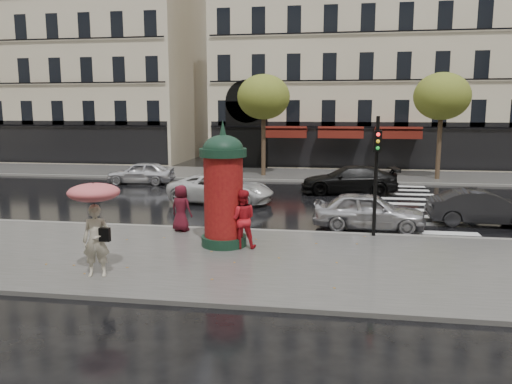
% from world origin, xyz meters
% --- Properties ---
extents(ground, '(160.00, 160.00, 0.00)m').
position_xyz_m(ground, '(0.00, 0.00, 0.00)').
color(ground, black).
rests_on(ground, ground).
extents(near_sidewalk, '(90.00, 7.00, 0.12)m').
position_xyz_m(near_sidewalk, '(0.00, -0.50, 0.06)').
color(near_sidewalk, '#474744').
rests_on(near_sidewalk, ground).
extents(far_sidewalk, '(90.00, 6.00, 0.12)m').
position_xyz_m(far_sidewalk, '(0.00, 19.00, 0.06)').
color(far_sidewalk, '#474744').
rests_on(far_sidewalk, ground).
extents(near_kerb, '(90.00, 0.25, 0.14)m').
position_xyz_m(near_kerb, '(0.00, 3.00, 0.07)').
color(near_kerb, slate).
rests_on(near_kerb, ground).
extents(far_kerb, '(90.00, 0.25, 0.14)m').
position_xyz_m(far_kerb, '(0.00, 16.00, 0.07)').
color(far_kerb, slate).
rests_on(far_kerb, ground).
extents(zebra_crossing, '(3.60, 11.75, 0.01)m').
position_xyz_m(zebra_crossing, '(6.00, 9.60, 0.01)').
color(zebra_crossing, silver).
rests_on(zebra_crossing, ground).
extents(bldg_far_corner, '(26.00, 14.00, 22.90)m').
position_xyz_m(bldg_far_corner, '(6.00, 30.00, 11.31)').
color(bldg_far_corner, '#B7A88C').
rests_on(bldg_far_corner, ground).
extents(bldg_far_left, '(24.00, 14.00, 22.90)m').
position_xyz_m(bldg_far_left, '(-22.00, 30.00, 11.31)').
color(bldg_far_left, '#B7A88C').
rests_on(bldg_far_left, ground).
extents(tree_far_left, '(3.40, 3.40, 6.64)m').
position_xyz_m(tree_far_left, '(-2.00, 18.00, 5.17)').
color(tree_far_left, '#38281C').
rests_on(tree_far_left, ground).
extents(tree_far_right, '(3.40, 3.40, 6.64)m').
position_xyz_m(tree_far_right, '(9.00, 18.00, 5.17)').
color(tree_far_right, '#38281C').
rests_on(tree_far_right, ground).
extents(woman_umbrella, '(1.31, 1.31, 2.53)m').
position_xyz_m(woman_umbrella, '(-3.44, -2.63, 1.78)').
color(woman_umbrella, '#B9B099').
rests_on(woman_umbrella, near_sidewalk).
extents(woman_red, '(1.01, 0.85, 1.85)m').
position_xyz_m(woman_red, '(-0.20, 0.60, 1.04)').
color(woman_red, red).
rests_on(woman_red, near_sidewalk).
extents(man_burgundy, '(0.94, 0.77, 1.66)m').
position_xyz_m(man_burgundy, '(-2.74, 2.40, 0.95)').
color(man_burgundy, '#4B0F1A').
rests_on(man_burgundy, near_sidewalk).
extents(morris_column, '(1.48, 1.48, 3.97)m').
position_xyz_m(morris_column, '(-0.83, 0.80, 2.02)').
color(morris_column, black).
rests_on(morris_column, near_sidewalk).
extents(traffic_light, '(0.26, 0.38, 4.07)m').
position_xyz_m(traffic_light, '(4.00, 2.72, 2.59)').
color(traffic_light, black).
rests_on(traffic_light, near_sidewalk).
extents(car_silver, '(4.17, 1.86, 1.39)m').
position_xyz_m(car_silver, '(3.91, 4.20, 0.70)').
color(car_silver, '#ACACB0').
rests_on(car_silver, ground).
extents(car_darkgrey, '(4.12, 1.46, 1.35)m').
position_xyz_m(car_darkgrey, '(8.30, 5.61, 0.68)').
color(car_darkgrey, black).
rests_on(car_darkgrey, ground).
extents(car_white, '(5.27, 2.97, 1.39)m').
position_xyz_m(car_white, '(-2.67, 8.50, 0.69)').
color(car_white, silver).
rests_on(car_white, ground).
extents(car_black, '(5.22, 2.55, 1.46)m').
position_xyz_m(car_black, '(3.40, 12.19, 0.73)').
color(car_black, black).
rests_on(car_black, ground).
extents(car_far_silver, '(4.09, 1.94, 1.35)m').
position_xyz_m(car_far_silver, '(-8.79, 13.77, 0.68)').
color(car_far_silver, silver).
rests_on(car_far_silver, ground).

